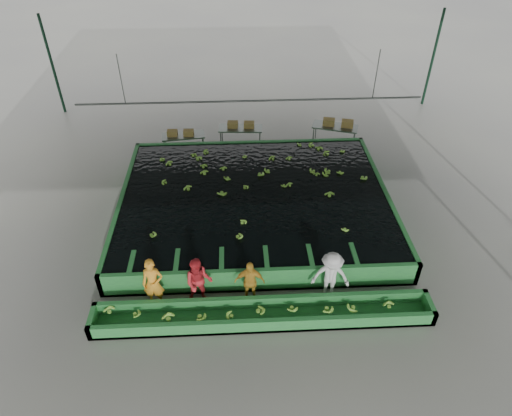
{
  "coord_description": "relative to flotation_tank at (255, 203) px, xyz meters",
  "views": [
    {
      "loc": [
        -0.65,
        -12.2,
        10.88
      ],
      "look_at": [
        0.0,
        0.5,
        1.0
      ],
      "focal_mm": 32.0,
      "sensor_mm": 36.0,
      "label": 1
    }
  ],
  "objects": [
    {
      "name": "box_stack_right",
      "position": [
        4.11,
        5.11,
        0.49
      ],
      "size": [
        1.43,
        0.71,
        0.3
      ],
      "primitive_type": null,
      "rotation": [
        0.0,
        0.0,
        -0.24
      ],
      "color": "olive",
      "rests_on": "packing_table_right"
    },
    {
      "name": "box_stack_left",
      "position": [
        -3.11,
        4.67,
        0.42
      ],
      "size": [
        1.19,
        0.35,
        0.25
      ],
      "primitive_type": null,
      "rotation": [
        0.0,
        0.0,
        -0.02
      ],
      "color": "olive",
      "rests_on": "packing_table_left"
    },
    {
      "name": "trough_bananas",
      "position": [
        0.0,
        -5.1,
        -0.05
      ],
      "size": [
        8.94,
        0.6,
        0.12
      ],
      "primitive_type": null,
      "color": "#7EC53C",
      "rests_on": "sorting_trough"
    },
    {
      "name": "worker_d",
      "position": [
        2.07,
        -4.3,
        0.43
      ],
      "size": [
        1.23,
        0.82,
        1.77
      ],
      "primitive_type": "imported",
      "rotation": [
        0.0,
        0.0,
        -0.15
      ],
      "color": "silver",
      "rests_on": "ground"
    },
    {
      "name": "worker_c",
      "position": [
        -0.36,
        -4.3,
        0.33
      ],
      "size": [
        0.93,
        0.42,
        1.55
      ],
      "primitive_type": "imported",
      "rotation": [
        0.0,
        0.0,
        -0.05
      ],
      "color": "gold",
      "rests_on": "ground"
    },
    {
      "name": "shed_roof",
      "position": [
        0.0,
        -1.5,
        4.55
      ],
      "size": [
        20.0,
        22.0,
        0.04
      ],
      "primitive_type": "cube",
      "color": "gray",
      "rests_on": "shed_posts"
    },
    {
      "name": "cableway_rail",
      "position": [
        0.0,
        3.5,
        2.55
      ],
      "size": [
        0.08,
        0.08,
        14.0
      ],
      "primitive_type": "cylinder",
      "color": "#59605B",
      "rests_on": "shed_roof"
    },
    {
      "name": "sorting_trough",
      "position": [
        0.0,
        -5.1,
        -0.2
      ],
      "size": [
        10.0,
        1.0,
        0.5
      ],
      "primitive_type": null,
      "color": "#287835",
      "rests_on": "ground"
    },
    {
      "name": "packing_table_mid",
      "position": [
        -0.4,
        5.2,
        0.0
      ],
      "size": [
        2.05,
        0.94,
        0.91
      ],
      "primitive_type": null,
      "rotation": [
        0.0,
        0.0,
        -0.07
      ],
      "color": "#59605B",
      "rests_on": "ground"
    },
    {
      "name": "worker_a",
      "position": [
        -3.21,
        -4.3,
        0.42
      ],
      "size": [
        0.65,
        0.44,
        1.75
      ],
      "primitive_type": "imported",
      "rotation": [
        0.0,
        0.0,
        -0.03
      ],
      "color": "orange",
      "rests_on": "ground"
    },
    {
      "name": "packing_table_left",
      "position": [
        -3.0,
        4.71,
        -0.02
      ],
      "size": [
        1.99,
        0.98,
        0.87
      ],
      "primitive_type": null,
      "rotation": [
        0.0,
        0.0,
        0.11
      ],
      "color": "#59605B",
      "rests_on": "ground"
    },
    {
      "name": "shed_posts",
      "position": [
        0.0,
        -1.5,
        2.05
      ],
      "size": [
        20.0,
        22.0,
        5.0
      ],
      "primitive_type": null,
      "color": "black",
      "rests_on": "ground"
    },
    {
      "name": "packing_table_right",
      "position": [
        3.99,
        5.08,
        0.02
      ],
      "size": [
        2.22,
        1.44,
        0.94
      ],
      "primitive_type": null,
      "rotation": [
        0.0,
        0.0,
        -0.32
      ],
      "color": "#59605B",
      "rests_on": "ground"
    },
    {
      "name": "floating_bananas",
      "position": [
        0.0,
        0.8,
        0.4
      ],
      "size": [
        9.48,
        6.46,
        0.13
      ],
      "primitive_type": null,
      "color": "#7EC53C",
      "rests_on": "tank_water"
    },
    {
      "name": "tank_water",
      "position": [
        0.0,
        -0.0,
        0.4
      ],
      "size": [
        9.7,
        7.7,
        0.0
      ],
      "primitive_type": "cube",
      "color": "black",
      "rests_on": "flotation_tank"
    },
    {
      "name": "worker_b",
      "position": [
        -1.87,
        -4.3,
        0.41
      ],
      "size": [
        0.84,
        0.65,
        1.71
      ],
      "primitive_type": "imported",
      "rotation": [
        0.0,
        0.0,
        -0.01
      ],
      "color": "red",
      "rests_on": "ground"
    },
    {
      "name": "flotation_tank",
      "position": [
        0.0,
        0.0,
        0.0
      ],
      "size": [
        10.0,
        8.0,
        0.9
      ],
      "primitive_type": null,
      "color": "#287835",
      "rests_on": "ground"
    },
    {
      "name": "ground",
      "position": [
        0.0,
        -1.5,
        -0.45
      ],
      "size": [
        80.0,
        80.0,
        0.0
      ],
      "primitive_type": "plane",
      "color": "gray",
      "rests_on": "ground"
    },
    {
      "name": "rail_hanger_right",
      "position": [
        5.0,
        3.5,
        3.55
      ],
      "size": [
        0.04,
        0.04,
        2.0
      ],
      "primitive_type": "cylinder",
      "color": "#59605B",
      "rests_on": "shed_roof"
    },
    {
      "name": "box_stack_mid",
      "position": [
        -0.38,
        5.24,
        0.46
      ],
      "size": [
        1.25,
        0.44,
        0.26
      ],
      "primitive_type": null,
      "rotation": [
        0.0,
        0.0,
        -0.08
      ],
      "color": "olive",
      "rests_on": "packing_table_mid"
    },
    {
      "name": "rail_hanger_left",
      "position": [
        -5.0,
        3.5,
        3.55
      ],
      "size": [
        0.04,
        0.04,
        2.0
      ],
      "primitive_type": "cylinder",
      "color": "#59605B",
      "rests_on": "shed_roof"
    }
  ]
}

